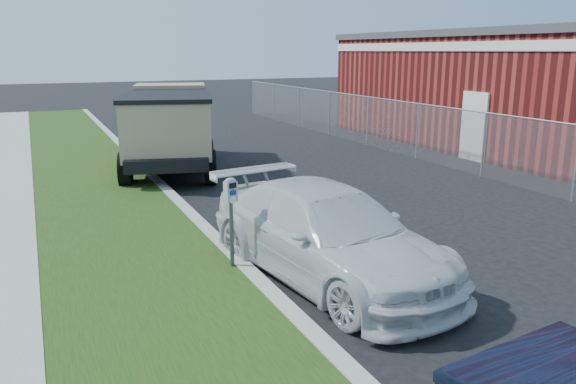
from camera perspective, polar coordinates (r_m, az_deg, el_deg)
name	(u,v)px	position (r m, az deg, el deg)	size (l,w,h in m)	color
ground	(383,251)	(10.19, 9.59, -5.92)	(120.00, 120.00, 0.00)	black
streetside	(40,257)	(10.45, -23.88, -6.07)	(6.12, 50.00, 0.15)	gray
chainlink_fence	(418,120)	(18.90, 13.07, 7.11)	(0.06, 30.06, 30.00)	slate
brick_building	(531,87)	(23.63, 23.49, 9.76)	(9.20, 14.20, 4.17)	maroon
parking_meter	(231,203)	(8.73, -5.82, -1.09)	(0.22, 0.17, 1.44)	#3F4247
white_wagon	(327,233)	(8.78, 3.99, -4.16)	(1.98, 4.88, 1.42)	silver
dump_truck	(170,123)	(17.29, -11.93, 6.85)	(3.77, 6.50, 2.40)	black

